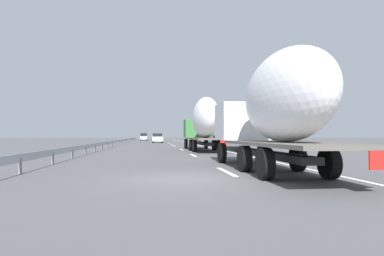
{
  "coord_description": "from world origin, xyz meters",
  "views": [
    {
      "loc": [
        -10.94,
        1.12,
        1.45
      ],
      "look_at": [
        19.06,
        -2.48,
        2.1
      ],
      "focal_mm": 31.12,
      "sensor_mm": 36.0,
      "label": 1
    }
  ],
  "objects_px": {
    "car_blue_sedan": "(156,138)",
    "truck_lead": "(203,122)",
    "car_red_compact": "(156,137)",
    "road_sign": "(202,130)",
    "car_white_van": "(158,138)",
    "truck_trailing": "(273,108)",
    "car_silver_hatch": "(144,137)"
  },
  "relations": [
    {
      "from": "car_blue_sedan",
      "to": "truck_lead",
      "type": "bearing_deg",
      "value": -175.19
    },
    {
      "from": "car_red_compact",
      "to": "road_sign",
      "type": "bearing_deg",
      "value": -171.48
    },
    {
      "from": "car_white_van",
      "to": "truck_trailing",
      "type": "bearing_deg",
      "value": -175.72
    },
    {
      "from": "car_red_compact",
      "to": "car_blue_sedan",
      "type": "xyz_separation_m",
      "value": [
        -21.92,
        0.05,
        -0.05
      ]
    },
    {
      "from": "car_red_compact",
      "to": "car_white_van",
      "type": "bearing_deg",
      "value": -179.96
    },
    {
      "from": "car_white_van",
      "to": "car_blue_sedan",
      "type": "distance_m",
      "value": 13.26
    },
    {
      "from": "car_blue_sedan",
      "to": "car_red_compact",
      "type": "bearing_deg",
      "value": -0.13
    },
    {
      "from": "car_white_van",
      "to": "car_blue_sedan",
      "type": "xyz_separation_m",
      "value": [
        13.26,
        0.07,
        -0.0
      ]
    },
    {
      "from": "road_sign",
      "to": "truck_trailing",
      "type": "bearing_deg",
      "value": 175.47
    },
    {
      "from": "car_white_van",
      "to": "car_red_compact",
      "type": "relative_size",
      "value": 0.99
    },
    {
      "from": "car_blue_sedan",
      "to": "car_silver_hatch",
      "type": "xyz_separation_m",
      "value": [
        12.91,
        3.13,
        0.08
      ]
    },
    {
      "from": "car_white_van",
      "to": "car_silver_hatch",
      "type": "height_order",
      "value": "car_silver_hatch"
    },
    {
      "from": "car_red_compact",
      "to": "car_silver_hatch",
      "type": "xyz_separation_m",
      "value": [
        -9.0,
        3.18,
        0.03
      ]
    },
    {
      "from": "truck_lead",
      "to": "truck_trailing",
      "type": "bearing_deg",
      "value": -180.0
    },
    {
      "from": "car_blue_sedan",
      "to": "car_silver_hatch",
      "type": "distance_m",
      "value": 13.29
    },
    {
      "from": "car_silver_hatch",
      "to": "car_white_van",
      "type": "bearing_deg",
      "value": -173.03
    },
    {
      "from": "truck_lead",
      "to": "car_white_van",
      "type": "xyz_separation_m",
      "value": [
        31.81,
        3.72,
        -1.74
      ]
    },
    {
      "from": "car_white_van",
      "to": "car_red_compact",
      "type": "bearing_deg",
      "value": 0.04
    },
    {
      "from": "car_white_van",
      "to": "truck_lead",
      "type": "bearing_deg",
      "value": -173.33
    },
    {
      "from": "car_silver_hatch",
      "to": "truck_trailing",
      "type": "bearing_deg",
      "value": -174.79
    },
    {
      "from": "truck_trailing",
      "to": "car_blue_sedan",
      "type": "height_order",
      "value": "truck_trailing"
    },
    {
      "from": "car_blue_sedan",
      "to": "road_sign",
      "type": "relative_size",
      "value": 1.25
    },
    {
      "from": "car_red_compact",
      "to": "car_silver_hatch",
      "type": "distance_m",
      "value": 9.55
    },
    {
      "from": "car_white_van",
      "to": "car_silver_hatch",
      "type": "bearing_deg",
      "value": 6.97
    },
    {
      "from": "car_blue_sedan",
      "to": "car_silver_hatch",
      "type": "relative_size",
      "value": 0.9
    },
    {
      "from": "car_silver_hatch",
      "to": "road_sign",
      "type": "distance_m",
      "value": 38.03
    },
    {
      "from": "truck_trailing",
      "to": "car_blue_sedan",
      "type": "distance_m",
      "value": 63.04
    },
    {
      "from": "car_red_compact",
      "to": "road_sign",
      "type": "xyz_separation_m",
      "value": [
        -45.67,
        -6.84,
        1.29
      ]
    },
    {
      "from": "truck_trailing",
      "to": "car_red_compact",
      "type": "relative_size",
      "value": 2.66
    },
    {
      "from": "truck_lead",
      "to": "road_sign",
      "type": "xyz_separation_m",
      "value": [
        21.32,
        -3.1,
        -0.42
      ]
    },
    {
      "from": "car_red_compact",
      "to": "car_silver_hatch",
      "type": "relative_size",
      "value": 1.01
    },
    {
      "from": "car_red_compact",
      "to": "car_silver_hatch",
      "type": "height_order",
      "value": "car_silver_hatch"
    }
  ]
}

